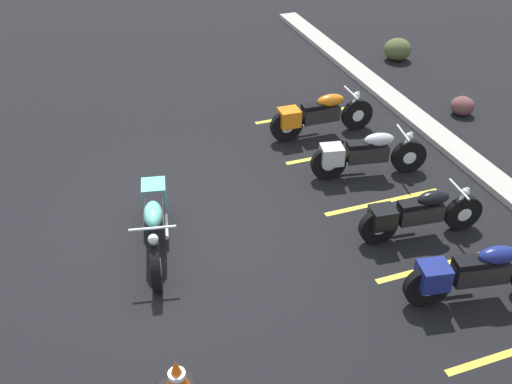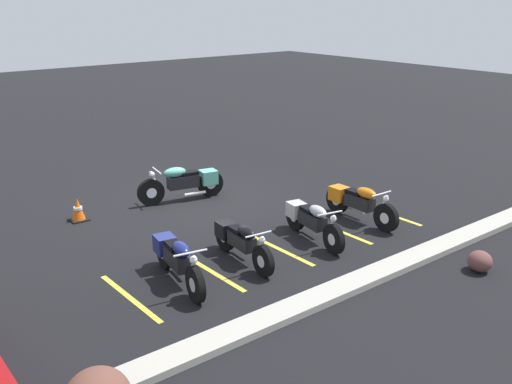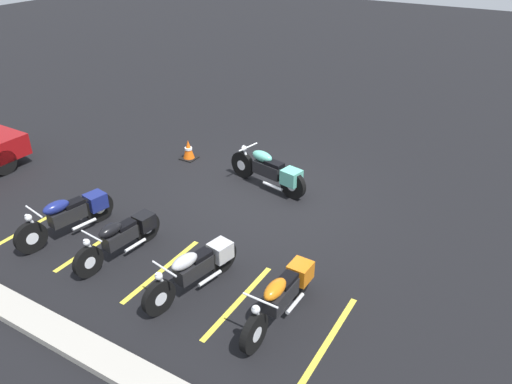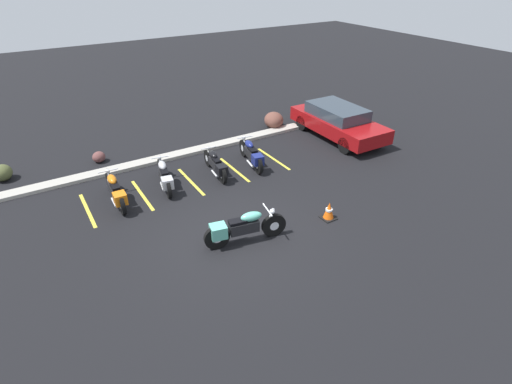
% 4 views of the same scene
% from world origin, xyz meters
% --- Properties ---
extents(ground, '(60.00, 60.00, 0.00)m').
position_xyz_m(ground, '(0.00, 0.00, 0.00)').
color(ground, black).
extents(motorcycle_teal_featured, '(2.22, 0.79, 0.88)m').
position_xyz_m(motorcycle_teal_featured, '(0.10, -0.26, 0.47)').
color(motorcycle_teal_featured, black).
rests_on(motorcycle_teal_featured, ground).
extents(parked_bike_0, '(0.60, 2.13, 0.84)m').
position_xyz_m(parked_bike_0, '(-2.17, 3.39, 0.44)').
color(parked_bike_0, black).
rests_on(parked_bike_0, ground).
extents(parked_bike_1, '(0.72, 2.05, 0.82)m').
position_xyz_m(parked_bike_1, '(-0.58, 3.54, 0.43)').
color(parked_bike_1, black).
rests_on(parked_bike_1, ground).
extents(parked_bike_2, '(0.58, 1.99, 0.78)m').
position_xyz_m(parked_bike_2, '(1.22, 3.46, 0.42)').
color(parked_bike_2, black).
rests_on(parked_bike_2, ground).
extents(parked_bike_3, '(0.74, 2.12, 0.84)m').
position_xyz_m(parked_bike_3, '(2.64, 3.45, 0.45)').
color(parked_bike_3, black).
rests_on(parked_bike_3, ground).
extents(concrete_curb, '(18.00, 0.50, 0.12)m').
position_xyz_m(concrete_curb, '(0.00, 5.58, 0.06)').
color(concrete_curb, '#A8A399').
rests_on(concrete_curb, ground).
extents(traffic_cone, '(0.40, 0.40, 0.53)m').
position_xyz_m(traffic_cone, '(2.77, -0.59, 0.25)').
color(traffic_cone, black).
rests_on(traffic_cone, ground).
extents(stall_line_0, '(0.10, 2.10, 0.00)m').
position_xyz_m(stall_line_0, '(-3.05, 3.49, 0.00)').
color(stall_line_0, gold).
rests_on(stall_line_0, ground).
extents(stall_line_1, '(0.10, 2.10, 0.00)m').
position_xyz_m(stall_line_1, '(-1.38, 3.49, 0.00)').
color(stall_line_1, gold).
rests_on(stall_line_1, ground).
extents(stall_line_2, '(0.10, 2.10, 0.00)m').
position_xyz_m(stall_line_2, '(0.28, 3.49, 0.00)').
color(stall_line_2, gold).
rests_on(stall_line_2, ground).
extents(stall_line_3, '(0.10, 2.10, 0.00)m').
position_xyz_m(stall_line_3, '(1.94, 3.49, 0.00)').
color(stall_line_3, gold).
rests_on(stall_line_3, ground).
extents(stall_line_4, '(0.10, 2.10, 0.00)m').
position_xyz_m(stall_line_4, '(3.60, 3.49, 0.00)').
color(stall_line_4, gold).
rests_on(stall_line_4, ground).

